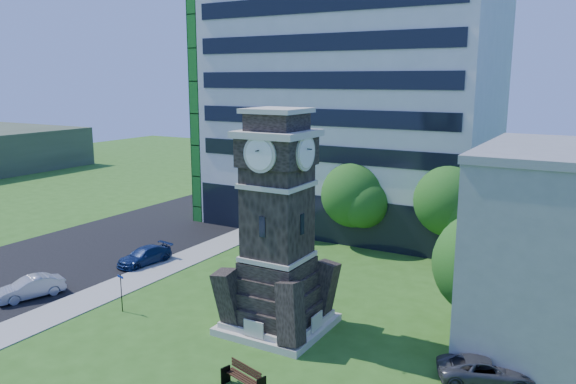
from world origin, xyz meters
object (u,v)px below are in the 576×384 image
Objects in this scene: car_east_lot at (486,370)px; park_bench at (244,376)px; clock_tower at (277,237)px; car_street_north at (144,256)px; street_sign at (121,288)px; car_street_mid at (30,288)px.

car_east_lot is 11.06m from park_bench.
clock_tower is 12.18m from car_east_lot.
car_street_north is 19.46m from park_bench.
street_sign reaches higher than car_east_lot.
car_street_north is at bearing 98.71° from car_street_mid.
street_sign is at bearing 30.24° from car_street_mid.
car_east_lot is (11.25, -0.20, -4.68)m from clock_tower.
clock_tower is 7.98m from park_bench.
car_street_mid is at bearing -165.51° from clock_tower.
park_bench is 11.69m from street_sign.
park_bench is (1.92, -6.14, -4.71)m from clock_tower.
clock_tower is 10.37m from street_sign.
car_east_lot is at bearing 18.99° from street_sign.
car_street_mid is 27.45m from car_east_lot.
street_sign is (6.68, 1.36, 0.78)m from car_street_mid.
street_sign is at bearing -163.38° from clock_tower.
clock_tower is 17.07m from car_street_mid.
clock_tower is at bearing 28.48° from street_sign.
clock_tower reaches higher than park_bench.
clock_tower reaches higher than car_east_lot.
clock_tower is 5.91× the size of park_bench.
car_east_lot is at bearing 26.96° from car_street_mid.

